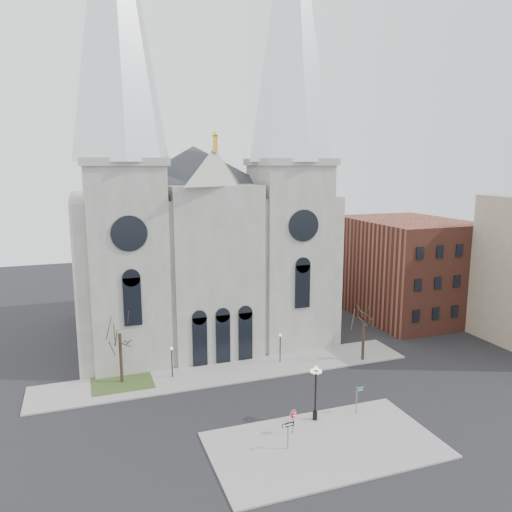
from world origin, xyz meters
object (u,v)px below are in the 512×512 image
object	(u,v)px
one_way_sign	(288,430)
street_name_sign	(357,398)
globe_lamp	(316,386)
stop_sign	(293,416)

from	to	relation	value
one_way_sign	street_name_sign	distance (m)	8.53
street_name_sign	globe_lamp	bearing A→B (deg)	164.73
stop_sign	one_way_sign	bearing A→B (deg)	-124.58
globe_lamp	one_way_sign	xyz separation A→B (m)	(-3.98, -3.33, -1.53)
stop_sign	globe_lamp	world-z (taller)	globe_lamp
one_way_sign	street_name_sign	xyz separation A→B (m)	(7.95, 3.09, -0.08)
globe_lamp	street_name_sign	world-z (taller)	globe_lamp
stop_sign	street_name_sign	bearing A→B (deg)	9.28
stop_sign	globe_lamp	size ratio (longest dim) A/B	0.43
globe_lamp	one_way_sign	bearing A→B (deg)	-140.02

